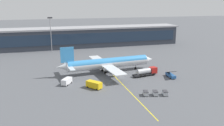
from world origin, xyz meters
name	(u,v)px	position (x,y,z in m)	size (l,w,h in m)	color
ground_plane	(119,77)	(0.00, 0.00, 0.00)	(700.00, 700.00, 0.00)	#515459
apron_lead_in_line	(115,76)	(-1.25, 2.00, 0.00)	(0.30, 80.00, 0.01)	yellow
terminal_building	(68,37)	(-11.31, 73.25, 6.55)	(155.05, 17.60, 13.07)	#2D333D
main_airliner	(108,63)	(-2.22, 8.52, 4.08)	(44.16, 34.95, 12.22)	silver
fuel_tanker	(147,72)	(11.59, -1.03, 1.75)	(11.07, 4.30, 3.25)	#232326
belt_loader	(171,75)	(19.99, -5.95, 0.99)	(2.32, 6.97, 3.49)	#285B9E
crew_van	(67,81)	(-21.09, -2.35, 1.31)	(4.52, 5.32, 2.30)	white
lavatory_truck	(94,84)	(-12.35, -9.51, 1.42)	(5.37, 5.99, 2.50)	yellow
baggage_cart_0	(146,93)	(2.17, -20.89, 0.78)	(2.21, 2.96, 1.48)	#B2B7BC
baggage_cart_1	(155,93)	(5.25, -21.75, 0.78)	(2.21, 2.96, 1.48)	#B2B7BC
baggage_cart_2	(165,93)	(8.34, -22.60, 0.78)	(2.21, 2.96, 1.48)	#B2B7BC
apron_light_mast_0	(51,31)	(-22.80, 61.29, 12.34)	(2.80, 0.50, 20.81)	gray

